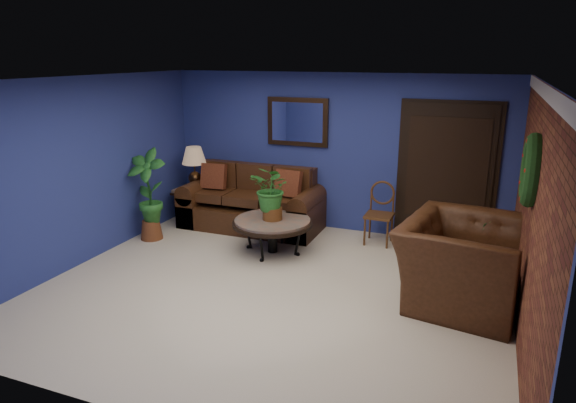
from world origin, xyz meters
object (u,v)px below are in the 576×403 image
at_px(table_lamp, 194,162).
at_px(armchair, 463,262).
at_px(end_table, 196,195).
at_px(side_chair, 380,209).
at_px(sofa, 253,207).
at_px(coffee_table, 272,223).

height_order(table_lamp, armchair, table_lamp).
xyz_separation_m(end_table, side_chair, (3.17, 0.07, 0.09)).
xyz_separation_m(sofa, coffee_table, (0.75, -0.94, 0.10)).
relative_size(coffee_table, end_table, 1.85).
bearing_deg(end_table, coffee_table, -26.56).
bearing_deg(end_table, armchair, -19.05).
xyz_separation_m(end_table, armchair, (4.45, -1.54, 0.05)).
height_order(end_table, table_lamp, table_lamp).
height_order(sofa, coffee_table, sofa).
bearing_deg(table_lamp, side_chair, 1.25).
distance_m(sofa, armchair, 3.73).
relative_size(side_chair, armchair, 0.63).
bearing_deg(sofa, armchair, -24.93).
relative_size(sofa, armchair, 1.53).
bearing_deg(table_lamp, coffee_table, -26.56).
bearing_deg(coffee_table, sofa, 128.47).
bearing_deg(armchair, side_chair, 48.26).
bearing_deg(table_lamp, armchair, -19.05).
distance_m(coffee_table, side_chair, 1.67).
height_order(coffee_table, side_chair, side_chair).
height_order(coffee_table, end_table, end_table).
bearing_deg(armchair, table_lamp, 80.57).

